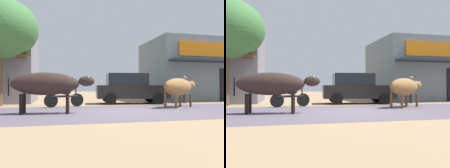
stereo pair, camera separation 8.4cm
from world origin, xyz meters
TOP-DOWN VIEW (x-y plane):
  - ground at (0.00, 0.00)m, footprint 80.00×80.00m
  - asphalt_road at (0.00, 0.00)m, footprint 72.00×5.31m
  - storefront_right_club at (8.35, 6.96)m, footprint 8.36×5.73m
  - roadside_tree at (-4.96, 3.79)m, footprint 3.62×3.62m
  - parked_hatchback_car at (1.65, 3.85)m, footprint 4.04×2.14m
  - parked_motorcycle at (-1.91, 2.49)m, footprint 1.78×0.57m
  - cow_near_brown at (-2.60, -0.10)m, footprint 2.89×0.90m
  - cow_far_dark at (3.05, 1.12)m, footprint 2.40×1.70m
  - pedestrian_by_shop at (4.77, 3.51)m, footprint 0.46×0.61m

SIDE VIEW (x-z plane):
  - ground at x=0.00m, z-range 0.00..0.00m
  - asphalt_road at x=0.00m, z-range 0.00..0.00m
  - parked_motorcycle at x=-1.91m, z-range -0.06..0.99m
  - parked_hatchback_car at x=1.65m, z-range 0.02..1.66m
  - pedestrian_by_shop at x=4.77m, z-range 0.12..1.65m
  - cow_far_dark at x=3.05m, z-range 0.25..1.55m
  - cow_near_brown at x=-2.60m, z-range 0.30..1.70m
  - storefront_right_club at x=8.35m, z-range 0.01..4.22m
  - roadside_tree at x=-4.96m, z-range 1.13..6.31m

